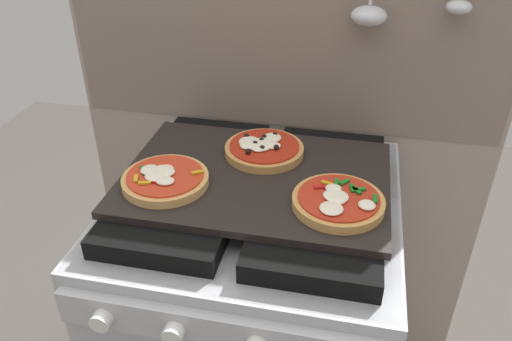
# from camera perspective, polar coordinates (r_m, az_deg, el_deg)

# --- Properties ---
(kitchen_backsplash) EXTENTS (1.10, 0.09, 1.55)m
(kitchen_backsplash) POSITION_cam_1_polar(r_m,az_deg,el_deg) (1.39, 2.95, 2.34)
(kitchen_backsplash) COLOR gray
(kitchen_backsplash) RESTS_ON ground_plane
(stove) EXTENTS (0.60, 0.64, 0.90)m
(stove) POSITION_cam_1_polar(r_m,az_deg,el_deg) (1.35, -0.02, -17.42)
(stove) COLOR #B7BABF
(stove) RESTS_ON ground_plane
(baking_tray) EXTENTS (0.54, 0.38, 0.02)m
(baking_tray) POSITION_cam_1_polar(r_m,az_deg,el_deg) (1.04, 0.00, -0.84)
(baking_tray) COLOR black
(baking_tray) RESTS_ON stove
(pizza_left) EXTENTS (0.17, 0.17, 0.03)m
(pizza_left) POSITION_cam_1_polar(r_m,az_deg,el_deg) (1.02, -10.26, -0.90)
(pizza_left) COLOR tan
(pizza_left) RESTS_ON baking_tray
(pizza_right) EXTENTS (0.17, 0.17, 0.03)m
(pizza_right) POSITION_cam_1_polar(r_m,az_deg,el_deg) (0.95, 9.27, -3.43)
(pizza_right) COLOR tan
(pizza_right) RESTS_ON baking_tray
(pizza_center) EXTENTS (0.17, 0.17, 0.03)m
(pizza_center) POSITION_cam_1_polar(r_m,az_deg,el_deg) (1.10, 1.05, 2.49)
(pizza_center) COLOR #C18947
(pizza_center) RESTS_ON baking_tray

